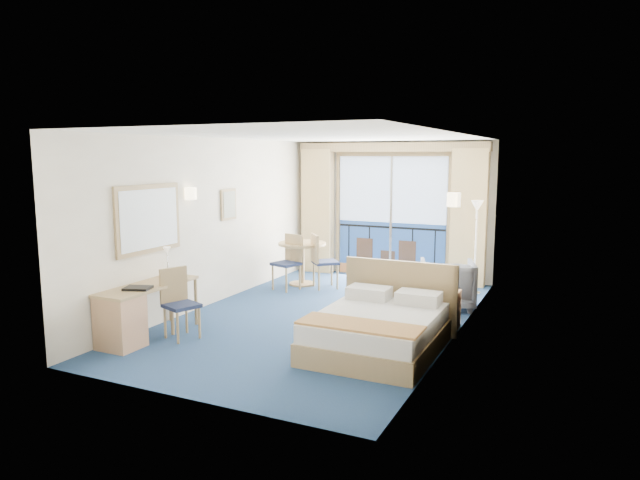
{
  "coord_description": "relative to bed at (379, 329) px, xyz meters",
  "views": [
    {
      "loc": [
        3.51,
        -7.59,
        2.42
      ],
      "look_at": [
        -0.15,
        0.2,
        1.14
      ],
      "focal_mm": 32.0,
      "sensor_mm": 36.0,
      "label": 1
    }
  ],
  "objects": [
    {
      "name": "curtain_left",
      "position": [
        -2.81,
        4.14,
        1.0
      ],
      "size": [
        0.65,
        0.22,
        2.55
      ],
      "primitive_type": "cube",
      "color": "tan",
      "rests_on": "room_walls"
    },
    {
      "name": "floor",
      "position": [
        -1.26,
        1.07,
        -0.28
      ],
      "size": [
        6.5,
        6.5,
        0.0
      ],
      "primitive_type": "plane",
      "color": "navy",
      "rests_on": "ground"
    },
    {
      "name": "table_chair_a",
      "position": [
        -2.09,
        2.76,
        0.29
      ],
      "size": [
        0.61,
        0.61,
        1.0
      ],
      "rotation": [
        0.0,
        0.0,
        2.29
      ],
      "color": "#1D2644",
      "rests_on": "ground"
    },
    {
      "name": "curtain_right",
      "position": [
        0.29,
        4.14,
        1.0
      ],
      "size": [
        0.65,
        0.22,
        2.55
      ],
      "primitive_type": "cube",
      "color": "tan",
      "rests_on": "room_walls"
    },
    {
      "name": "floor_lamp",
      "position": [
        0.54,
        3.51,
        0.97
      ],
      "size": [
        0.23,
        0.23,
        1.65
      ],
      "color": "silver",
      "rests_on": "ground"
    },
    {
      "name": "sconce_right",
      "position": [
        0.68,
        0.92,
        1.57
      ],
      "size": [
        0.18,
        0.18,
        0.18
      ],
      "primitive_type": "cylinder",
      "color": "#FFE6B2",
      "rests_on": "room_walls"
    },
    {
      "name": "room_walls",
      "position": [
        -1.26,
        1.07,
        1.5
      ],
      "size": [
        4.04,
        6.54,
        2.72
      ],
      "color": "beige",
      "rests_on": "ground"
    },
    {
      "name": "nightstand",
      "position": [
        0.52,
        1.28,
        -0.01
      ],
      "size": [
        0.41,
        0.39,
        0.54
      ],
      "primitive_type": "cube",
      "color": "tan",
      "rests_on": "ground"
    },
    {
      "name": "desk",
      "position": [
        -2.99,
        -1.19,
        0.12
      ],
      "size": [
        0.52,
        1.52,
        0.71
      ],
      "color": "tan",
      "rests_on": "ground"
    },
    {
      "name": "mirror",
      "position": [
        -3.23,
        -0.43,
        1.27
      ],
      "size": [
        0.05,
        1.25,
        0.95
      ],
      "color": "tan",
      "rests_on": "room_walls"
    },
    {
      "name": "sconce_left",
      "position": [
        -3.2,
        0.47,
        1.57
      ],
      "size": [
        0.18,
        0.18,
        0.18
      ],
      "primitive_type": "cylinder",
      "color": "#FFE6B2",
      "rests_on": "room_walls"
    },
    {
      "name": "wall_print",
      "position": [
        -3.23,
        1.52,
        1.32
      ],
      "size": [
        0.04,
        0.42,
        0.52
      ],
      "color": "tan",
      "rests_on": "room_walls"
    },
    {
      "name": "folder",
      "position": [
        -2.92,
        -1.03,
        0.45
      ],
      "size": [
        0.39,
        0.34,
        0.03
      ],
      "primitive_type": "cube",
      "rotation": [
        0.0,
        0.0,
        0.34
      ],
      "color": "black",
      "rests_on": "desk"
    },
    {
      "name": "round_table",
      "position": [
        -2.54,
        2.88,
        0.33
      ],
      "size": [
        0.89,
        0.89,
        0.8
      ],
      "color": "tan",
      "rests_on": "ground"
    },
    {
      "name": "bed",
      "position": [
        0.0,
        0.0,
        0.0
      ],
      "size": [
        1.58,
        1.88,
        0.99
      ],
      "color": "tan",
      "rests_on": "ground"
    },
    {
      "name": "desk_lamp",
      "position": [
        -3.01,
        -0.34,
        0.75
      ],
      "size": [
        0.11,
        0.11,
        0.43
      ],
      "color": "silver",
      "rests_on": "desk"
    },
    {
      "name": "pelmet",
      "position": [
        -1.26,
        4.17,
        2.3
      ],
      "size": [
        3.8,
        0.25,
        0.18
      ],
      "primitive_type": "cube",
      "color": "tan",
      "rests_on": "room_walls"
    },
    {
      "name": "desk_chair",
      "position": [
        -2.61,
        -0.63,
        0.25
      ],
      "size": [
        0.53,
        0.52,
        0.94
      ],
      "rotation": [
        0.0,
        0.0,
        1.21
      ],
      "color": "#1D2644",
      "rests_on": "ground"
    },
    {
      "name": "phone",
      "position": [
        0.52,
        1.3,
        0.3
      ],
      "size": [
        0.17,
        0.14,
        0.07
      ],
      "primitive_type": "cube",
      "rotation": [
        0.0,
        0.0,
        -0.05
      ],
      "color": "silver",
      "rests_on": "nightstand"
    },
    {
      "name": "table_chair_b",
      "position": [
        -2.58,
        2.47,
        0.28
      ],
      "size": [
        0.53,
        0.54,
        1.0
      ],
      "rotation": [
        0.0,
        0.0,
        -0.29
      ],
      "color": "#1D2644",
      "rests_on": "ground"
    },
    {
      "name": "armchair",
      "position": [
        0.31,
        2.41,
        0.11
      ],
      "size": [
        1.04,
        1.06,
        0.77
      ],
      "primitive_type": "imported",
      "rotation": [
        0.0,
        0.0,
        3.45
      ],
      "color": "#4C515D",
      "rests_on": "ground"
    },
    {
      "name": "balcony_door",
      "position": [
        -1.26,
        4.28,
        0.86
      ],
      "size": [
        2.36,
        0.03,
        2.52
      ],
      "color": "navy",
      "rests_on": "room_walls"
    }
  ]
}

